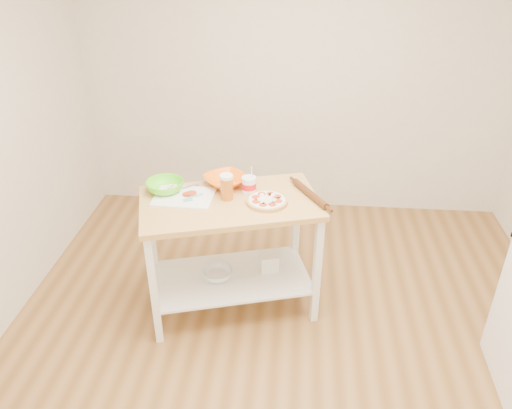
{
  "coord_description": "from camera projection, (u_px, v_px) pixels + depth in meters",
  "views": [
    {
      "loc": [
        0.02,
        -2.26,
        2.55
      ],
      "look_at": [
        -0.24,
        0.66,
        0.87
      ],
      "focal_mm": 35.0,
      "sensor_mm": 36.0,
      "label": 1
    }
  ],
  "objects": [
    {
      "name": "spatula",
      "position": [
        192.0,
        198.0,
        3.37
      ],
      "size": [
        0.13,
        0.12,
        0.01
      ],
      "rotation": [
        0.0,
        0.0,
        0.55
      ],
      "color": "#4AB79B",
      "rests_on": "cutting_board"
    },
    {
      "name": "knife",
      "position": [
        177.0,
        190.0,
        3.46
      ],
      "size": [
        0.22,
        0.19,
        0.01
      ],
      "rotation": [
        0.0,
        0.0,
        0.66
      ],
      "color": "silver",
      "rests_on": "cutting_board"
    },
    {
      "name": "rolling_pin",
      "position": [
        310.0,
        194.0,
        3.4
      ],
      "size": [
        0.25,
        0.37,
        0.05
      ],
      "primitive_type": "cylinder",
      "rotation": [
        1.57,
        0.0,
        0.54
      ],
      "color": "#522C12",
      "rests_on": "prep_island"
    },
    {
      "name": "prep_island",
      "position": [
        231.0,
        232.0,
        3.49
      ],
      "size": [
        1.34,
        0.96,
        0.9
      ],
      "rotation": [
        0.0,
        0.0,
        0.28
      ],
      "color": "tan",
      "rests_on": "ground"
    },
    {
      "name": "room_shell",
      "position": [
        291.0,
        190.0,
        2.55
      ],
      "size": [
        4.04,
        4.54,
        2.74
      ],
      "color": "olive",
      "rests_on": "ground"
    },
    {
      "name": "green_bowl",
      "position": [
        165.0,
        186.0,
        3.46
      ],
      "size": [
        0.36,
        0.36,
        0.08
      ],
      "primitive_type": "imported",
      "rotation": [
        0.0,
        0.0,
        0.69
      ],
      "color": "#60E720",
      "rests_on": "prep_island"
    },
    {
      "name": "shelf_glass_bowl",
      "position": [
        218.0,
        274.0,
        3.65
      ],
      "size": [
        0.25,
        0.25,
        0.07
      ],
      "primitive_type": "imported",
      "rotation": [
        0.0,
        0.0,
        0.12
      ],
      "color": "silver",
      "rests_on": "prep_island"
    },
    {
      "name": "shelf_bin",
      "position": [
        269.0,
        262.0,
        3.73
      ],
      "size": [
        0.16,
        0.16,
        0.13
      ],
      "primitive_type": "cube",
      "rotation": [
        0.0,
        0.0,
        0.28
      ],
      "color": "white",
      "rests_on": "prep_island"
    },
    {
      "name": "yogurt_tub",
      "position": [
        249.0,
        185.0,
        3.43
      ],
      "size": [
        0.1,
        0.1,
        0.22
      ],
      "color": "white",
      "rests_on": "prep_island"
    },
    {
      "name": "orange_bowl",
      "position": [
        226.0,
        181.0,
        3.55
      ],
      "size": [
        0.41,
        0.41,
        0.07
      ],
      "primitive_type": "imported",
      "rotation": [
        0.0,
        0.0,
        0.69
      ],
      "color": "orange",
      "rests_on": "prep_island"
    },
    {
      "name": "beer_pint",
      "position": [
        227.0,
        187.0,
        3.35
      ],
      "size": [
        0.09,
        0.09,
        0.18
      ],
      "color": "#B65C18",
      "rests_on": "prep_island"
    },
    {
      "name": "pizza",
      "position": [
        267.0,
        201.0,
        3.34
      ],
      "size": [
        0.28,
        0.28,
        0.04
      ],
      "rotation": [
        0.0,
        0.0,
        0.27
      ],
      "color": "tan",
      "rests_on": "prep_island"
    },
    {
      "name": "cutting_board",
      "position": [
        184.0,
        196.0,
        3.41
      ],
      "size": [
        0.41,
        0.31,
        0.04
      ],
      "rotation": [
        0.0,
        0.0,
        -0.03
      ],
      "color": "white",
      "rests_on": "prep_island"
    }
  ]
}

